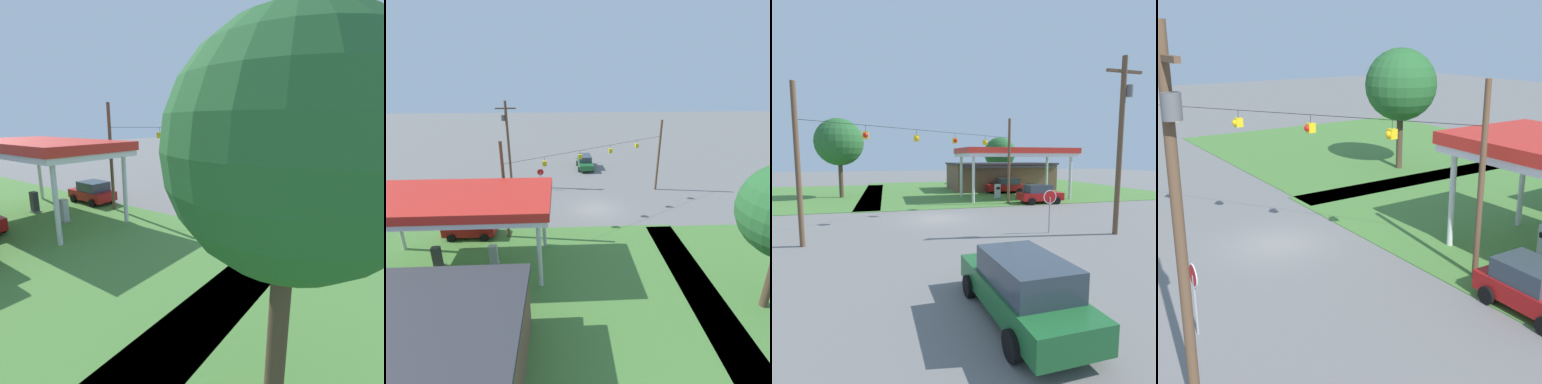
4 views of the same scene
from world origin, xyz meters
TOP-DOWN VIEW (x-y plane):
  - ground_plane at (0.00, 0.00)m, footprint 160.00×160.00m
  - grass_verge_opposite_corner at (-16.00, 16.00)m, footprint 24.00×24.00m
  - car_at_pumps_front at (10.53, 4.66)m, footprint 4.12×2.18m
  - stop_sign_roadside at (5.55, -5.63)m, footprint 0.80×0.08m
  - utility_pole_main at (9.09, -6.84)m, footprint 2.20×0.44m
  - signal_span_gantry at (0.00, -0.01)m, footprint 15.31×10.24m
  - tree_west_verge at (-8.19, 13.66)m, footprint 4.99×4.99m

SIDE VIEW (x-z plane):
  - ground_plane at x=0.00m, z-range 0.00..0.00m
  - grass_verge_opposite_corner at x=-16.00m, z-range 0.00..0.04m
  - car_at_pumps_front at x=10.53m, z-range 0.02..1.81m
  - stop_sign_roadside at x=5.55m, z-range 0.56..3.06m
  - signal_span_gantry at x=0.00m, z-range 0.38..8.22m
  - utility_pole_main at x=9.09m, z-range 0.58..10.30m
  - tree_west_verge at x=-8.19m, z-range 1.71..10.18m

